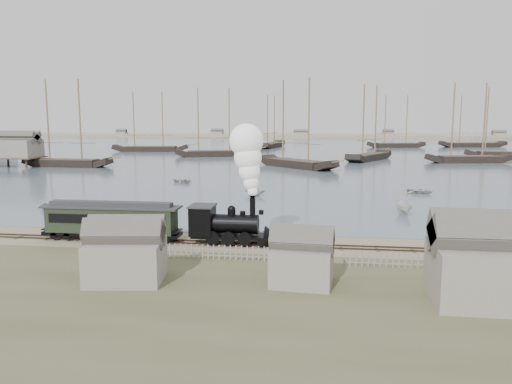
# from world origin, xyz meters

# --- Properties ---
(ground) EXTENTS (600.00, 600.00, 0.00)m
(ground) POSITION_xyz_m (0.00, 0.00, 0.00)
(ground) COLOR gray
(ground) RESTS_ON ground
(harbor_water) EXTENTS (600.00, 336.00, 0.06)m
(harbor_water) POSITION_xyz_m (0.00, 170.00, 0.03)
(harbor_water) COLOR #485A68
(harbor_water) RESTS_ON ground
(rail_track) EXTENTS (120.00, 1.80, 0.16)m
(rail_track) POSITION_xyz_m (0.00, -2.00, 0.04)
(rail_track) COLOR #39251F
(rail_track) RESTS_ON ground
(picket_fence_west) EXTENTS (19.00, 0.10, 1.20)m
(picket_fence_west) POSITION_xyz_m (-6.50, -7.00, 0.00)
(picket_fence_west) COLOR gray
(picket_fence_west) RESTS_ON ground
(picket_fence_east) EXTENTS (15.00, 0.10, 1.20)m
(picket_fence_east) POSITION_xyz_m (12.50, -7.50, 0.00)
(picket_fence_east) COLOR gray
(picket_fence_east) RESTS_ON ground
(shed_left) EXTENTS (5.00, 4.00, 4.10)m
(shed_left) POSITION_xyz_m (-10.00, -13.00, 0.00)
(shed_left) COLOR gray
(shed_left) RESTS_ON ground
(shed_mid) EXTENTS (4.00, 3.50, 3.60)m
(shed_mid) POSITION_xyz_m (2.00, -12.00, 0.00)
(shed_mid) COLOR gray
(shed_mid) RESTS_ON ground
(shed_right) EXTENTS (6.00, 5.00, 5.10)m
(shed_right) POSITION_xyz_m (13.00, -14.00, 0.00)
(shed_right) COLOR gray
(shed_right) RESTS_ON ground
(far_spit) EXTENTS (500.00, 20.00, 1.80)m
(far_spit) POSITION_xyz_m (0.00, 250.00, 0.00)
(far_spit) COLOR tan
(far_spit) RESTS_ON ground
(locomotive) EXTENTS (8.26, 3.09, 10.30)m
(locomotive) POSITION_xyz_m (-3.59, -2.00, 4.74)
(locomotive) COLOR black
(locomotive) RESTS_ON ground
(passenger_coach) EXTENTS (12.79, 2.47, 3.11)m
(passenger_coach) POSITION_xyz_m (-15.83, -2.00, 1.98)
(passenger_coach) COLOR black
(passenger_coach) RESTS_ON ground
(beached_dinghy) EXTENTS (4.87, 5.30, 0.90)m
(beached_dinghy) POSITION_xyz_m (-1.70, -0.17, 0.45)
(beached_dinghy) COLOR beige
(beached_dinghy) RESTS_ON ground
(rowboat_0) EXTENTS (4.76, 4.37, 0.81)m
(rowboat_0) POSITION_xyz_m (-30.17, 11.83, 0.46)
(rowboat_0) COLOR beige
(rowboat_0) RESTS_ON harbor_water
(rowboat_1) EXTENTS (2.78, 3.16, 1.57)m
(rowboat_1) POSITION_xyz_m (-6.37, 25.74, 0.84)
(rowboat_1) COLOR beige
(rowboat_1) RESTS_ON harbor_water
(rowboat_2) EXTENTS (3.82, 1.95, 1.41)m
(rowboat_2) POSITION_xyz_m (12.63, 14.44, 0.76)
(rowboat_2) COLOR beige
(rowboat_2) RESTS_ON harbor_water
(rowboat_3) EXTENTS (4.16, 4.61, 0.78)m
(rowboat_3) POSITION_xyz_m (17.64, 31.33, 0.45)
(rowboat_3) COLOR beige
(rowboat_3) RESTS_ON harbor_water
(rowboat_6) EXTENTS (4.56, 4.93, 0.83)m
(rowboat_6) POSITION_xyz_m (-21.28, 39.09, 0.48)
(rowboat_6) COLOR beige
(rowboat_6) RESTS_ON harbor_water
(schooner_0) EXTENTS (20.90, 5.41, 20.00)m
(schooner_0) POSITION_xyz_m (-55.30, 63.46, 10.06)
(schooner_0) COLOR black
(schooner_0) RESTS_ON harbor_water
(schooner_1) EXTENTS (24.01, 11.93, 20.00)m
(schooner_1) POSITION_xyz_m (-28.09, 98.99, 10.06)
(schooner_1) COLOR black
(schooner_1) RESTS_ON harbor_water
(schooner_2) EXTENTS (19.69, 19.84, 20.00)m
(schooner_2) POSITION_xyz_m (-2.75, 68.70, 10.06)
(schooner_2) COLOR black
(schooner_2) RESTS_ON harbor_water
(schooner_3) EXTENTS (14.53, 21.72, 20.00)m
(schooner_3) POSITION_xyz_m (15.46, 91.18, 10.06)
(schooner_3) COLOR black
(schooner_3) RESTS_ON harbor_water
(schooner_4) EXTENTS (21.33, 8.31, 20.00)m
(schooner_4) POSITION_xyz_m (39.47, 86.90, 10.06)
(schooner_4) COLOR black
(schooner_4) RESTS_ON harbor_water
(schooner_5) EXTENTS (19.66, 9.65, 20.00)m
(schooner_5) POSITION_xyz_m (53.45, 105.87, 10.06)
(schooner_5) COLOR black
(schooner_5) RESTS_ON harbor_water
(schooner_6) EXTENTS (25.67, 9.55, 20.00)m
(schooner_6) POSITION_xyz_m (-54.81, 118.14, 10.06)
(schooner_6) COLOR black
(schooner_6) RESTS_ON harbor_water
(schooner_7) EXTENTS (9.86, 25.28, 20.00)m
(schooner_7) POSITION_xyz_m (-16.64, 146.62, 10.06)
(schooner_7) COLOR black
(schooner_7) RESTS_ON harbor_water
(schooner_8) EXTENTS (22.38, 9.34, 20.00)m
(schooner_8) POSITION_xyz_m (30.81, 151.92, 10.06)
(schooner_8) COLOR black
(schooner_8) RESTS_ON harbor_water
(schooner_9) EXTENTS (26.40, 11.23, 20.00)m
(schooner_9) POSITION_xyz_m (60.92, 159.83, 10.06)
(schooner_9) COLOR black
(schooner_9) RESTS_ON harbor_water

